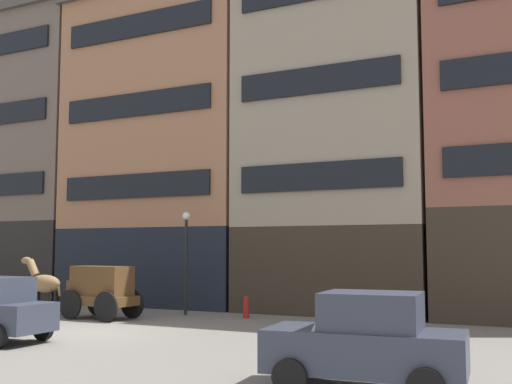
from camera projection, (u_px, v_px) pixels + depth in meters
ground_plane at (85, 333)px, 19.32m from camera, size 120.00×120.00×0.00m
building_far_left at (38, 155)px, 35.05m from camera, size 9.04×6.62×15.75m
building_center_left at (173, 147)px, 31.01m from camera, size 9.97×6.62×15.38m
building_center_right at (342, 130)px, 27.12m from camera, size 8.44×6.62×15.59m
cargo_wagon at (101, 288)px, 23.33m from camera, size 3.00×1.71×1.98m
draft_horse at (43, 283)px, 24.64m from camera, size 2.35×0.72×2.30m
sedan_light at (366, 341)px, 11.60m from camera, size 3.82×2.11×1.83m
streetlamp_curbside at (186, 248)px, 24.86m from camera, size 0.32×0.32×4.12m
fire_hydrant_curbside at (246, 307)px, 23.48m from camera, size 0.24×0.24×0.83m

